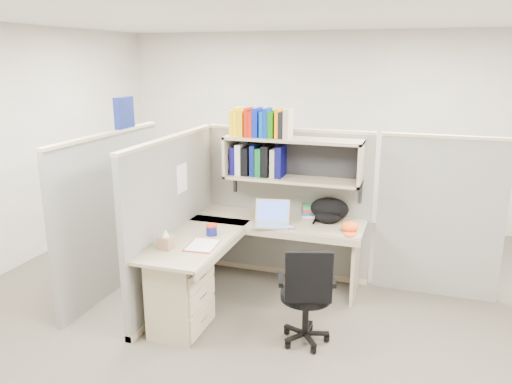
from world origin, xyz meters
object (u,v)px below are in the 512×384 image
(backpack, at_px, (329,210))
(snack_canister, at_px, (212,230))
(task_chair, at_px, (306,310))
(laptop, at_px, (271,214))
(desk, at_px, (209,274))

(backpack, bearing_deg, snack_canister, -127.27)
(backpack, xyz_separation_m, task_chair, (0.04, -1.14, -0.53))
(snack_canister, bearing_deg, task_chair, -20.76)
(backpack, height_order, snack_canister, backpack)
(task_chair, bearing_deg, snack_canister, 159.24)
(laptop, bearing_deg, desk, -131.37)
(laptop, relative_size, task_chair, 0.38)
(laptop, xyz_separation_m, backpack, (0.51, 0.32, -0.01))
(desk, distance_m, snack_canister, 0.41)
(desk, distance_m, task_chair, 0.96)
(laptop, bearing_deg, backpack, 21.94)
(desk, xyz_separation_m, snack_canister, (-0.06, 0.22, 0.35))
(snack_canister, xyz_separation_m, task_chair, (1.00, -0.38, -0.47))
(task_chair, bearing_deg, desk, 170.35)
(backpack, relative_size, task_chair, 0.44)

